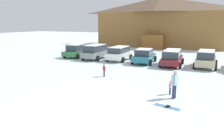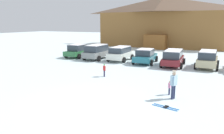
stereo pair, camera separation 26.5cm
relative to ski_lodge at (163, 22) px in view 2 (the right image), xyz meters
name	(u,v)px [view 2 (the right image)]	position (x,y,z in m)	size (l,w,h in m)	color
ground	(86,104)	(3.88, -31.95, -4.59)	(160.00, 160.00, 0.00)	silver
ski_lodge	(163,22)	(0.00, 0.00, 0.00)	(22.68, 11.16, 9.05)	brown
parked_green_coupe	(78,51)	(-6.31, -18.38, -3.76)	(2.25, 4.11, 1.65)	#2D6D3D
parked_grey_wagon	(97,51)	(-3.29, -18.68, -3.65)	(2.26, 4.17, 1.76)	gray
parked_white_suv	(120,53)	(-0.27, -18.38, -3.70)	(2.19, 4.11, 1.64)	white
parked_teal_hatchback	(145,56)	(2.81, -18.61, -3.79)	(2.39, 4.37, 1.57)	#257182
parked_maroon_van	(173,57)	(5.87, -18.92, -3.70)	(2.33, 4.53, 1.65)	maroon
parked_beige_suv	(208,59)	(9.05, -18.42, -3.68)	(2.10, 4.08, 1.70)	tan
skier_child_in_red_jacket	(104,70)	(1.76, -26.04, -4.00)	(0.30, 0.29, 1.05)	#342D4C
skier_child_in_pink_snowsuit	(170,87)	(7.54, -28.31, -4.08)	(0.15, 0.33, 0.89)	#2D3154
skier_adult_in_blue_parka	(174,83)	(7.89, -28.96, -3.64)	(0.35, 0.60, 1.67)	#293050
pair_of_skis	(165,107)	(7.82, -30.48, -4.57)	(1.44, 0.59, 0.08)	blue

